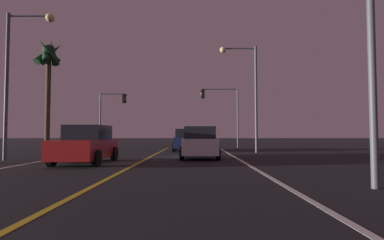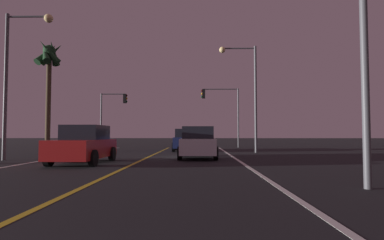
{
  "view_description": "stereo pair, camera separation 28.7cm",
  "coord_description": "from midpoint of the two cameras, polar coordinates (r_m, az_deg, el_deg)",
  "views": [
    {
      "loc": [
        2.54,
        0.58,
        1.3
      ],
      "look_at": [
        2.31,
        25.87,
        2.46
      ],
      "focal_mm": 28.87,
      "sensor_mm": 36.0,
      "label": 1
    },
    {
      "loc": [
        2.83,
        0.58,
        1.3
      ],
      "look_at": [
        2.31,
        25.87,
        2.46
      ],
      "focal_mm": 28.87,
      "sensor_mm": 36.0,
      "label": 2
    }
  ],
  "objects": [
    {
      "name": "traffic_light_near_right",
      "position": [
        30.29,
        4.93,
        3.04
      ],
      "size": [
        3.69,
        0.36,
        5.75
      ],
      "rotation": [
        0.0,
        0.0,
        3.14
      ],
      "color": "#4C4C51",
      "rests_on": "ground"
    },
    {
      "name": "lane_center_divider",
      "position": [
        11.87,
        -12.71,
        -8.84
      ],
      "size": [
        0.16,
        36.13,
        0.01
      ],
      "primitive_type": "cube",
      "color": "gold",
      "rests_on": "ground"
    },
    {
      "name": "car_oncoming",
      "position": [
        14.57,
        -19.42,
        -4.36
      ],
      "size": [
        2.02,
        4.3,
        1.7
      ],
      "rotation": [
        0.0,
        0.0,
        -1.57
      ],
      "color": "black",
      "rests_on": "ground"
    },
    {
      "name": "car_ahead_far",
      "position": [
        24.17,
        -1.37,
        -3.75
      ],
      "size": [
        2.02,
        4.3,
        1.7
      ],
      "rotation": [
        0.0,
        0.0,
        1.57
      ],
      "color": "black",
      "rests_on": "ground"
    },
    {
      "name": "street_lamp_left_mid",
      "position": [
        17.98,
        -29.77,
        8.85
      ],
      "size": [
        2.42,
        0.44,
        7.41
      ],
      "color": "#4C4C51",
      "rests_on": "ground"
    },
    {
      "name": "lane_edge_right",
      "position": [
        11.75,
        11.06,
        -8.91
      ],
      "size": [
        0.16,
        36.13,
        0.01
      ],
      "primitive_type": "cube",
      "color": "silver",
      "rests_on": "ground"
    },
    {
      "name": "traffic_light_near_left",
      "position": [
        31.26,
        -14.66,
        2.27
      ],
      "size": [
        2.66,
        0.36,
        5.29
      ],
      "color": "#4C4C51",
      "rests_on": "ground"
    },
    {
      "name": "car_lead_same_lane",
      "position": [
        16.74,
        0.93,
        -4.26
      ],
      "size": [
        2.02,
        4.3,
        1.7
      ],
      "rotation": [
        0.0,
        0.0,
        1.57
      ],
      "color": "black",
      "rests_on": "ground"
    },
    {
      "name": "palm_tree_left_mid",
      "position": [
        25.76,
        -25.28,
        9.73
      ],
      "size": [
        2.08,
        2.33,
        8.41
      ],
      "color": "#473826",
      "rests_on": "ground"
    },
    {
      "name": "street_lamp_right_far",
      "position": [
        22.2,
        9.74,
        6.61
      ],
      "size": [
        2.63,
        0.44,
        7.52
      ],
      "rotation": [
        0.0,
        0.0,
        3.14
      ],
      "color": "#4C4C51",
      "rests_on": "ground"
    }
  ]
}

